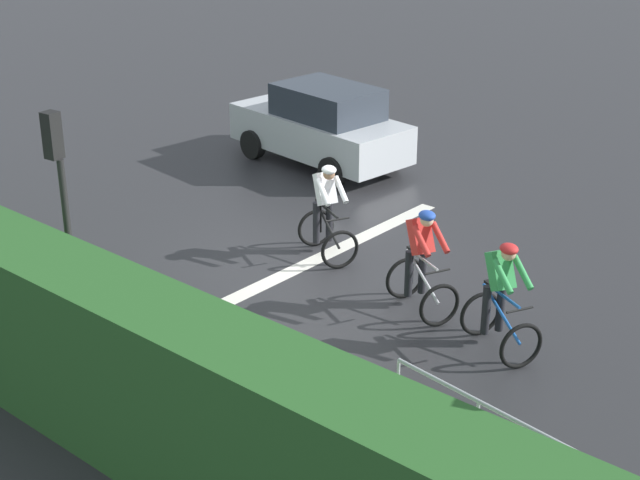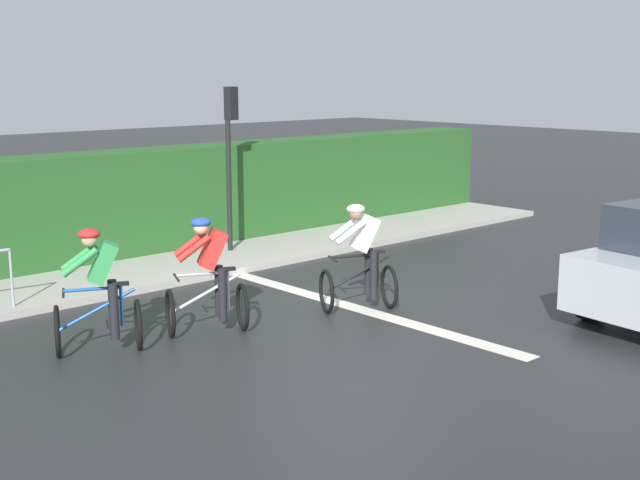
{
  "view_description": "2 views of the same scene",
  "coord_description": "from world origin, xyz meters",
  "px_view_note": "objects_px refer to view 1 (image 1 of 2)",
  "views": [
    {
      "loc": [
        11.16,
        9.91,
        6.83
      ],
      "look_at": [
        0.44,
        0.65,
        0.73
      ],
      "focal_mm": 54.44,
      "sensor_mm": 36.0,
      "label": 1
    },
    {
      "loc": [
        -9.17,
        8.95,
        3.6
      ],
      "look_at": [
        -0.24,
        0.77,
        1.18
      ],
      "focal_mm": 47.0,
      "sensor_mm": 36.0,
      "label": 2
    }
  ],
  "objects_px": {
    "cyclist_second": "(422,263)",
    "cyclist_mid": "(327,213)",
    "pedestrian_railing_kerbside": "(522,441)",
    "car_silver": "(322,125)",
    "cyclist_lead": "(501,299)",
    "traffic_light_near_crossing": "(61,192)"
  },
  "relations": [
    {
      "from": "cyclist_mid",
      "to": "car_silver",
      "type": "height_order",
      "value": "car_silver"
    },
    {
      "from": "cyclist_lead",
      "to": "cyclist_mid",
      "type": "distance_m",
      "value": 4.01
    },
    {
      "from": "cyclist_lead",
      "to": "cyclist_mid",
      "type": "xyz_separation_m",
      "value": [
        -0.88,
        -3.91,
        0.0
      ]
    },
    {
      "from": "cyclist_lead",
      "to": "pedestrian_railing_kerbside",
      "type": "bearing_deg",
      "value": 34.79
    },
    {
      "from": "traffic_light_near_crossing",
      "to": "pedestrian_railing_kerbside",
      "type": "height_order",
      "value": "traffic_light_near_crossing"
    },
    {
      "from": "cyclist_second",
      "to": "cyclist_mid",
      "type": "relative_size",
      "value": 1.0
    },
    {
      "from": "car_silver",
      "to": "pedestrian_railing_kerbside",
      "type": "xyz_separation_m",
      "value": [
        7.28,
        9.07,
        -0.08
      ]
    },
    {
      "from": "cyclist_second",
      "to": "pedestrian_railing_kerbside",
      "type": "relative_size",
      "value": 0.46
    },
    {
      "from": "cyclist_lead",
      "to": "traffic_light_near_crossing",
      "type": "bearing_deg",
      "value": -52.96
    },
    {
      "from": "car_silver",
      "to": "traffic_light_near_crossing",
      "type": "bearing_deg",
      "value": 15.96
    },
    {
      "from": "cyclist_mid",
      "to": "pedestrian_railing_kerbside",
      "type": "distance_m",
      "value": 6.87
    },
    {
      "from": "cyclist_second",
      "to": "pedestrian_railing_kerbside",
      "type": "xyz_separation_m",
      "value": [
        3.02,
        3.44,
        -0.0
      ]
    },
    {
      "from": "pedestrian_railing_kerbside",
      "to": "cyclist_mid",
      "type": "bearing_deg",
      "value": -121.97
    },
    {
      "from": "cyclist_lead",
      "to": "pedestrian_railing_kerbside",
      "type": "height_order",
      "value": "cyclist_lead"
    },
    {
      "from": "cyclist_mid",
      "to": "car_silver",
      "type": "xyz_separation_m",
      "value": [
        -3.64,
        -3.24,
        0.08
      ]
    },
    {
      "from": "cyclist_lead",
      "to": "cyclist_second",
      "type": "distance_m",
      "value": 1.55
    },
    {
      "from": "cyclist_lead",
      "to": "pedestrian_railing_kerbside",
      "type": "xyz_separation_m",
      "value": [
        2.76,
        1.92,
        -0.0
      ]
    },
    {
      "from": "pedestrian_railing_kerbside",
      "to": "car_silver",
      "type": "bearing_deg",
      "value": -128.75
    },
    {
      "from": "traffic_light_near_crossing",
      "to": "cyclist_lead",
      "type": "bearing_deg",
      "value": 127.04
    },
    {
      "from": "cyclist_second",
      "to": "cyclist_lead",
      "type": "bearing_deg",
      "value": 80.07
    },
    {
      "from": "cyclist_lead",
      "to": "pedestrian_railing_kerbside",
      "type": "distance_m",
      "value": 3.36
    },
    {
      "from": "car_silver",
      "to": "traffic_light_near_crossing",
      "type": "distance_m",
      "value": 8.6
    }
  ]
}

